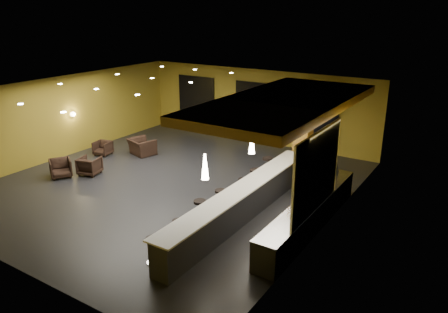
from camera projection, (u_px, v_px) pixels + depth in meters
The scene contains 35 objects.
floor at pixel (172, 185), 16.36m from camera, with size 12.00×13.00×0.10m, color black.
ceiling at pixel (168, 89), 15.19m from camera, with size 12.00×13.00×0.10m, color black.
wall_back at pixel (257, 106), 20.99m from camera, with size 12.00×0.10×3.50m, color olive.
wall_left at pixel (61, 117), 18.85m from camera, with size 0.10×13.00×3.50m, color olive.
wall_right at pixel (332, 171), 12.69m from camera, with size 0.10×13.00×3.50m, color olive.
wood_soffit at pixel (285, 103), 14.01m from camera, with size 3.60×8.00×0.28m, color olive.
window_left at pixel (196, 99), 22.70m from camera, with size 2.20×0.06×2.40m, color black.
window_center at pixel (256, 107), 20.92m from camera, with size 2.20×0.06×2.40m, color black.
window_right at pixel (315, 115), 19.39m from camera, with size 2.20×0.06×2.40m, color black.
tile_backsplash at pixel (317, 173), 11.86m from camera, with size 0.06×3.20×2.40m, color white.
bar_counter at pixel (243, 203), 13.53m from camera, with size 0.60×8.00×1.00m, color black.
bar_top at pixel (243, 188), 13.36m from camera, with size 0.78×8.10×0.05m, color beige.
prep_counter at pixel (309, 215), 12.93m from camera, with size 0.70×6.00×0.86m, color black.
prep_top at pixel (310, 201), 12.78m from camera, with size 0.72×6.00×0.03m, color silver.
wall_shelf_lower at pixel (308, 188), 11.90m from camera, with size 0.30×1.50×0.03m, color silver.
wall_shelf_upper at pixel (309, 172), 11.76m from camera, with size 0.30×1.50×0.03m, color silver.
column at pixel (303, 131), 16.78m from camera, with size 0.60×0.60×3.50m, color #A37124.
wall_sconce at pixel (73, 114), 19.15m from camera, with size 0.22×0.22×0.22m, color #FFE5B2.
pendant_0 at pixel (205, 167), 11.33m from camera, with size 0.20×0.20×0.70m, color white.
pendant_1 at pixel (252, 143), 13.32m from camera, with size 0.20×0.20×0.70m, color white.
pendant_2 at pixel (287, 125), 15.31m from camera, with size 0.20×0.20×0.70m, color white.
staff_a at pixel (302, 176), 14.80m from camera, with size 0.60×0.39×1.65m, color black.
staff_b at pixel (311, 173), 15.22m from camera, with size 0.76×0.59×1.56m, color black.
staff_c at pixel (328, 172), 15.04m from camera, with size 0.84×0.55×1.73m, color black.
armchair_a at pixel (61, 168), 16.87m from camera, with size 0.77×0.79×0.72m, color black.
armchair_b at pixel (90, 166), 17.14m from camera, with size 0.76×0.78×0.71m, color black.
armchair_c at pixel (103, 148), 19.40m from camera, with size 0.67×0.69×0.63m, color black.
armchair_d at pixel (142, 147), 19.45m from camera, with size 1.11×0.97×0.72m, color black.
bar_stool_0 at pixel (153, 247), 11.15m from camera, with size 0.37×0.37×0.73m.
bar_stool_1 at pixel (179, 229), 12.08m from camera, with size 0.36×0.36×0.72m.
bar_stool_2 at pixel (200, 209), 13.16m from camera, with size 0.40×0.40×0.78m.
bar_stool_3 at pixel (220, 197), 14.04m from camera, with size 0.37×0.37×0.73m.
bar_stool_4 at pixel (244, 186), 14.89m from camera, with size 0.38×0.38×0.75m.
bar_stool_5 at pixel (255, 177), 15.64m from camera, with size 0.40×0.40×0.79m.
bar_stool_6 at pixel (267, 165), 16.76m from camera, with size 0.41×0.41×0.81m.
Camera 1 is at (9.79, -11.68, 6.30)m, focal length 35.00 mm.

